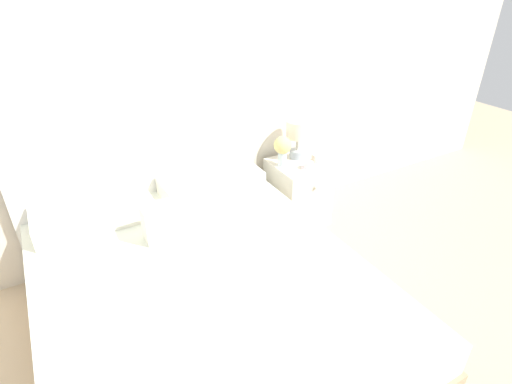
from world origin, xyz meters
name	(u,v)px	position (x,y,z in m)	size (l,w,h in m)	color
ground_plane	(156,245)	(0.00, 0.00, 0.00)	(12.00, 12.00, 0.00)	#CCB28E
wall_back	(129,88)	(0.00, 0.07, 1.30)	(8.00, 0.06, 2.60)	silver
bed	(201,296)	(0.00, -1.01, 0.29)	(1.82, 2.17, 1.06)	tan
nightstand	(298,192)	(1.24, -0.25, 0.29)	(0.44, 0.48, 0.57)	silver
table_lamp	(298,133)	(1.28, -0.14, 0.80)	(0.20, 0.20, 0.34)	#A8B2BC
flower_vase	(283,148)	(1.09, -0.22, 0.73)	(0.15, 0.15, 0.26)	silver
teacup	(309,166)	(1.24, -0.38, 0.60)	(0.12, 0.12, 0.06)	white
alarm_clock	(317,158)	(1.38, -0.31, 0.61)	(0.08, 0.05, 0.07)	beige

